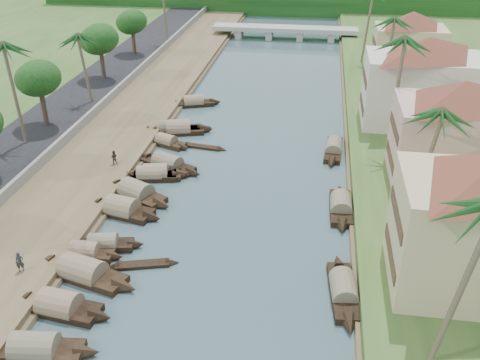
# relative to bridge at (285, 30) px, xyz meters

# --- Properties ---
(ground) EXTENTS (220.00, 220.00, 0.00)m
(ground) POSITION_rel_bridge_xyz_m (-0.00, -72.00, -1.72)
(ground) COLOR #3B5459
(ground) RESTS_ON ground
(left_bank) EXTENTS (10.00, 180.00, 0.80)m
(left_bank) POSITION_rel_bridge_xyz_m (-16.00, -52.00, -1.32)
(left_bank) COLOR brown
(left_bank) RESTS_ON ground
(right_bank) EXTENTS (16.00, 180.00, 1.20)m
(right_bank) POSITION_rel_bridge_xyz_m (19.00, -52.00, -1.12)
(right_bank) COLOR #2E5421
(right_bank) RESTS_ON ground
(road) EXTENTS (8.00, 180.00, 1.40)m
(road) POSITION_rel_bridge_xyz_m (-24.50, -52.00, -1.02)
(road) COLOR black
(road) RESTS_ON ground
(retaining_wall) EXTENTS (0.40, 180.00, 1.10)m
(retaining_wall) POSITION_rel_bridge_xyz_m (-20.20, -52.00, -0.37)
(retaining_wall) COLOR slate
(retaining_wall) RESTS_ON left_bank
(bridge) EXTENTS (28.00, 4.00, 2.40)m
(bridge) POSITION_rel_bridge_xyz_m (0.00, 0.00, 0.00)
(bridge) COLOR #9C9C92
(bridge) RESTS_ON ground
(building_mid) EXTENTS (14.11, 14.11, 9.70)m
(building_mid) POSITION_rel_bridge_xyz_m (19.99, -58.00, 4.41)
(building_mid) COLOR beige
(building_mid) RESTS_ON right_bank
(building_far) EXTENTS (15.59, 15.59, 10.20)m
(building_far) POSITION_rel_bridge_xyz_m (18.99, -44.00, 4.66)
(building_far) COLOR beige
(building_far) RESTS_ON right_bank
(building_distant) EXTENTS (12.62, 12.62, 9.20)m
(building_distant) POSITION_rel_bridge_xyz_m (19.99, -24.00, 4.16)
(building_distant) COLOR tan
(building_distant) RESTS_ON right_bank
(sampan_0) EXTENTS (8.50, 2.54, 2.21)m
(sampan_0) POSITION_rel_bridge_xyz_m (-9.12, -83.69, -1.31)
(sampan_0) COLOR black
(sampan_0) RESTS_ON ground
(sampan_1) EXTENTS (8.18, 2.85, 2.37)m
(sampan_1) POSITION_rel_bridge_xyz_m (-9.30, -79.81, -1.30)
(sampan_1) COLOR black
(sampan_1) RESTS_ON ground
(sampan_2) EXTENTS (9.81, 4.45, 2.50)m
(sampan_2) POSITION_rel_bridge_xyz_m (-9.24, -76.04, -1.30)
(sampan_2) COLOR black
(sampan_2) RESTS_ON ground
(sampan_3) EXTENTS (6.83, 2.57, 1.86)m
(sampan_3) POSITION_rel_bridge_xyz_m (-9.11, -72.31, -1.32)
(sampan_3) COLOR black
(sampan_3) RESTS_ON ground
(sampan_4) EXTENTS (6.37, 1.61, 1.87)m
(sampan_4) POSITION_rel_bridge_xyz_m (-10.10, -73.60, -1.32)
(sampan_4) COLOR black
(sampan_4) RESTS_ON ground
(sampan_5) EXTENTS (8.18, 3.70, 2.50)m
(sampan_5) POSITION_rel_bridge_xyz_m (-9.39, -67.01, -1.30)
(sampan_5) COLOR black
(sampan_5) RESTS_ON ground
(sampan_6) EXTENTS (8.49, 5.61, 2.51)m
(sampan_6) POSITION_rel_bridge_xyz_m (-9.08, -63.97, -1.30)
(sampan_6) COLOR black
(sampan_6) RESTS_ON ground
(sampan_7) EXTENTS (7.63, 2.78, 2.02)m
(sampan_7) POSITION_rel_bridge_xyz_m (-8.89, -60.27, -1.31)
(sampan_7) COLOR black
(sampan_7) RESTS_ON ground
(sampan_8) EXTENTS (7.36, 3.01, 2.22)m
(sampan_8) POSITION_rel_bridge_xyz_m (-8.40, -59.99, -1.31)
(sampan_8) COLOR black
(sampan_8) RESTS_ON ground
(sampan_9) EXTENTS (8.63, 5.20, 2.21)m
(sampan_9) POSITION_rel_bridge_xyz_m (-7.82, -57.51, -1.31)
(sampan_9) COLOR black
(sampan_9) RESTS_ON ground
(sampan_10) EXTENTS (6.48, 3.74, 1.84)m
(sampan_10) POSITION_rel_bridge_xyz_m (-9.47, -52.09, -1.32)
(sampan_10) COLOR black
(sampan_10) RESTS_ON ground
(sampan_11) EXTENTS (8.70, 4.00, 2.41)m
(sampan_11) POSITION_rel_bridge_xyz_m (-9.01, -48.51, -1.30)
(sampan_11) COLOR black
(sampan_11) RESTS_ON ground
(sampan_12) EXTENTS (9.61, 4.36, 2.25)m
(sampan_12) POSITION_rel_bridge_xyz_m (-9.67, -48.29, -1.31)
(sampan_12) COLOR black
(sampan_12) RESTS_ON ground
(sampan_13) EXTENTS (7.76, 3.93, 2.11)m
(sampan_13) POSITION_rel_bridge_xyz_m (-9.30, -39.09, -1.31)
(sampan_13) COLOR black
(sampan_13) RESTS_ON ground
(sampan_14) EXTENTS (2.45, 8.81, 2.12)m
(sampan_14) POSITION_rel_bridge_xyz_m (9.94, -75.20, -1.31)
(sampan_14) COLOR black
(sampan_14) RESTS_ON ground
(sampan_15) EXTENTS (2.05, 8.31, 2.22)m
(sampan_15) POSITION_rel_bridge_xyz_m (9.95, -63.54, -1.31)
(sampan_15) COLOR black
(sampan_15) RESTS_ON ground
(sampan_16) EXTENTS (2.21, 8.76, 2.13)m
(sampan_16) POSITION_rel_bridge_xyz_m (9.35, -51.19, -1.31)
(sampan_16) COLOR black
(sampan_16) RESTS_ON ground
(canoe_1) EXTENTS (5.69, 2.39, 0.91)m
(canoe_1) POSITION_rel_bridge_xyz_m (-5.29, -74.08, -1.62)
(canoe_1) COLOR black
(canoe_1) RESTS_ON ground
(canoe_2) EXTENTS (5.96, 1.71, 0.86)m
(canoe_2) POSITION_rel_bridge_xyz_m (-5.30, -52.19, -1.62)
(canoe_2) COLOR black
(canoe_2) RESTS_ON ground
(palm_0) EXTENTS (3.20, 3.20, 12.44)m
(palm_0) POSITION_rel_bridge_xyz_m (15.00, -81.91, 10.12)
(palm_0) COLOR brown
(palm_0) RESTS_ON ground
(palm_1) EXTENTS (3.20, 3.20, 10.89)m
(palm_1) POSITION_rel_bridge_xyz_m (16.00, -65.04, 8.62)
(palm_1) COLOR brown
(palm_1) RESTS_ON ground
(palm_2) EXTENTS (3.20, 3.20, 13.43)m
(palm_2) POSITION_rel_bridge_xyz_m (15.00, -52.43, 11.04)
(palm_2) COLOR brown
(palm_2) RESTS_ON ground
(palm_3) EXTENTS (3.20, 3.20, 11.44)m
(palm_3) POSITION_rel_bridge_xyz_m (16.00, -33.07, 9.13)
(palm_3) COLOR brown
(palm_3) RESTS_ON ground
(palm_5) EXTENTS (3.20, 3.20, 12.24)m
(palm_5) POSITION_rel_bridge_xyz_m (-24.00, -56.59, 10.10)
(palm_5) COLOR brown
(palm_5) RESTS_ON ground
(palm_6) EXTENTS (3.20, 3.20, 10.11)m
(palm_6) POSITION_rel_bridge_xyz_m (-22.00, -43.30, 8.05)
(palm_6) COLOR brown
(palm_6) RESTS_ON ground
(tree_3) EXTENTS (4.73, 4.73, 7.58)m
(tree_3) POSITION_rel_bridge_xyz_m (-24.00, -51.55, 5.21)
(tree_3) COLOR #4E392C
(tree_3) RESTS_ON ground
(tree_4) EXTENTS (5.02, 5.02, 7.74)m
(tree_4) POSITION_rel_bridge_xyz_m (-24.00, -33.44, 5.27)
(tree_4) COLOR #4E392C
(tree_4) RESTS_ON ground
(tree_5) EXTENTS (4.59, 4.59, 7.09)m
(tree_5) POSITION_rel_bridge_xyz_m (-24.00, -19.47, 4.79)
(tree_5) COLOR #4E392C
(tree_5) RESTS_ON ground
(tree_6) EXTENTS (4.40, 4.40, 6.77)m
(tree_6) POSITION_rel_bridge_xyz_m (24.00, -43.99, 4.34)
(tree_6) COLOR #4E392C
(tree_6) RESTS_ON ground
(person_near) EXTENTS (0.71, 0.63, 1.62)m
(person_near) POSITION_rel_bridge_xyz_m (-13.56, -76.97, -0.11)
(person_near) COLOR #282A30
(person_near) RESTS_ON left_bank
(person_far) EXTENTS (0.81, 0.68, 1.47)m
(person_far) POSITION_rel_bridge_xyz_m (-13.03, -59.00, -0.19)
(person_far) COLOR #322E23
(person_far) RESTS_ON left_bank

